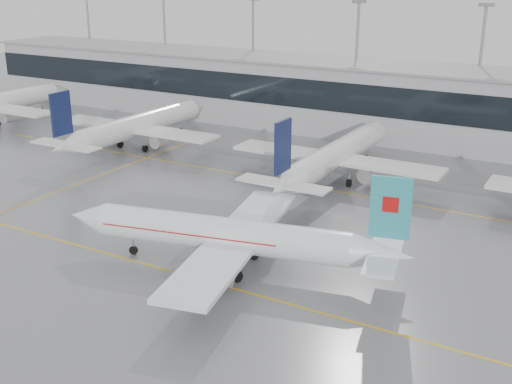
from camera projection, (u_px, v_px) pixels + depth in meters
The scene contains 11 objects.
ground at pixel (193, 277), 61.00m from camera, with size 320.00×320.00×0.00m, color slate.
taxi_line_main at pixel (193, 277), 61.00m from camera, with size 120.00×0.25×0.01m, color #E8A70F.
taxi_line_north at pixel (323, 189), 85.54m from camera, with size 120.00×0.25×0.01m, color #E8A70F.
taxi_line_cross at pixel (77, 184), 87.43m from camera, with size 0.25×60.00×0.01m, color #E8A70F.
terminal at pixel (402, 103), 109.74m from camera, with size 180.00×15.00×12.00m, color #A3A3A7.
terminal_glass at pixel (388, 102), 103.07m from camera, with size 180.00×0.20×5.00m, color black.
terminal_roof at pixel (405, 67), 107.71m from camera, with size 182.00×16.00×0.40m, color gray.
light_masts at pixel (416, 56), 112.24m from camera, with size 156.40×1.00×22.60m.
air_canada_jet at pixel (234, 236), 61.69m from camera, with size 34.91×27.95×10.88m.
parked_jet_b at pixel (136, 126), 103.86m from camera, with size 29.64×36.96×11.72m.
parked_jet_c at pixel (335, 156), 87.34m from camera, with size 29.64×36.96×11.72m.
Camera 1 is at (32.65, -44.58, 27.74)m, focal length 45.00 mm.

